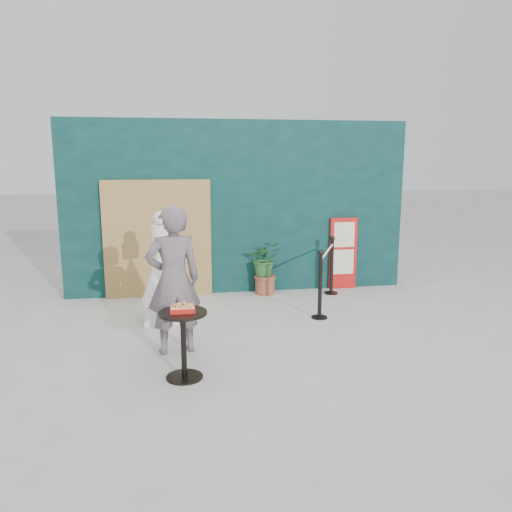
% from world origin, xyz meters
% --- Properties ---
extents(ground, '(60.00, 60.00, 0.00)m').
position_xyz_m(ground, '(0.00, 0.00, 0.00)').
color(ground, '#ADAAA5').
rests_on(ground, ground).
extents(back_wall, '(6.00, 0.30, 3.00)m').
position_xyz_m(back_wall, '(0.00, 3.15, 1.50)').
color(back_wall, '#092A2A').
rests_on(back_wall, ground).
extents(bamboo_fence, '(1.80, 0.08, 2.00)m').
position_xyz_m(bamboo_fence, '(-1.40, 2.94, 1.00)').
color(bamboo_fence, tan).
rests_on(bamboo_fence, ground).
extents(woman, '(0.73, 0.55, 1.81)m').
position_xyz_m(woman, '(-1.15, 0.33, 0.91)').
color(woman, slate).
rests_on(woman, ground).
extents(menu_board, '(0.50, 0.07, 1.30)m').
position_xyz_m(menu_board, '(1.90, 2.95, 0.65)').
color(menu_board, red).
rests_on(menu_board, ground).
extents(statue, '(0.63, 0.63, 1.61)m').
position_xyz_m(statue, '(-1.31, 1.58, 0.66)').
color(statue, silver).
rests_on(statue, ground).
extents(cafe_table, '(0.52, 0.52, 0.75)m').
position_xyz_m(cafe_table, '(-1.06, -0.45, 0.50)').
color(cafe_table, black).
rests_on(cafe_table, ground).
extents(food_basket, '(0.26, 0.19, 0.11)m').
position_xyz_m(food_basket, '(-1.06, -0.44, 0.79)').
color(food_basket, red).
rests_on(food_basket, cafe_table).
extents(planter, '(0.56, 0.48, 0.95)m').
position_xyz_m(planter, '(0.43, 2.81, 0.55)').
color(planter, '#995732').
rests_on(planter, ground).
extents(stanchion_barrier, '(0.84, 1.54, 1.03)m').
position_xyz_m(stanchion_barrier, '(1.28, 1.97, 0.49)').
color(stanchion_barrier, black).
rests_on(stanchion_barrier, ground).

